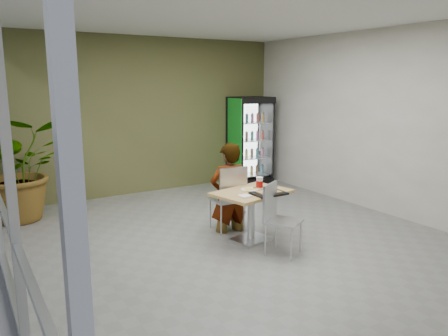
{
  "coord_description": "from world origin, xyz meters",
  "views": [
    {
      "loc": [
        -3.31,
        -5.04,
        2.3
      ],
      "look_at": [
        0.09,
        0.54,
        1.0
      ],
      "focal_mm": 35.0,
      "sensor_mm": 36.0,
      "label": 1
    }
  ],
  "objects_px": {
    "beverage_fridge": "(251,140)",
    "dining_table": "(251,206)",
    "seated_woman": "(229,197)",
    "cafeteria_tray": "(269,193)",
    "potted_plant": "(19,169)",
    "soda_cup": "(259,183)",
    "chair_far": "(230,194)",
    "chair_near": "(277,213)"
  },
  "relations": [
    {
      "from": "potted_plant",
      "to": "chair_near",
      "type": "bearing_deg",
      "value": -51.13
    },
    {
      "from": "cafeteria_tray",
      "to": "potted_plant",
      "type": "height_order",
      "value": "potted_plant"
    },
    {
      "from": "beverage_fridge",
      "to": "cafeteria_tray",
      "type": "bearing_deg",
      "value": -115.31
    },
    {
      "from": "cafeteria_tray",
      "to": "potted_plant",
      "type": "bearing_deg",
      "value": 132.13
    },
    {
      "from": "potted_plant",
      "to": "soda_cup",
      "type": "bearing_deg",
      "value": -44.4
    },
    {
      "from": "seated_woman",
      "to": "cafeteria_tray",
      "type": "relative_size",
      "value": 3.66
    },
    {
      "from": "chair_near",
      "to": "seated_woman",
      "type": "relative_size",
      "value": 0.57
    },
    {
      "from": "seated_woman",
      "to": "soda_cup",
      "type": "bearing_deg",
      "value": 116.0
    },
    {
      "from": "chair_near",
      "to": "potted_plant",
      "type": "relative_size",
      "value": 0.56
    },
    {
      "from": "chair_near",
      "to": "soda_cup",
      "type": "bearing_deg",
      "value": 47.28
    },
    {
      "from": "beverage_fridge",
      "to": "seated_woman",
      "type": "bearing_deg",
      "value": -124.66
    },
    {
      "from": "beverage_fridge",
      "to": "dining_table",
      "type": "bearing_deg",
      "value": -118.73
    },
    {
      "from": "seated_woman",
      "to": "soda_cup",
      "type": "xyz_separation_m",
      "value": [
        0.2,
        -0.53,
        0.29
      ]
    },
    {
      "from": "seated_woman",
      "to": "dining_table",
      "type": "bearing_deg",
      "value": 98.52
    },
    {
      "from": "chair_far",
      "to": "seated_woman",
      "type": "distance_m",
      "value": 0.09
    },
    {
      "from": "chair_far",
      "to": "cafeteria_tray",
      "type": "relative_size",
      "value": 2.25
    },
    {
      "from": "seated_woman",
      "to": "cafeteria_tray",
      "type": "distance_m",
      "value": 0.87
    },
    {
      "from": "dining_table",
      "to": "beverage_fridge",
      "type": "distance_m",
      "value": 3.85
    },
    {
      "from": "dining_table",
      "to": "seated_woman",
      "type": "xyz_separation_m",
      "value": [
        -0.04,
        0.57,
        0.01
      ]
    },
    {
      "from": "dining_table",
      "to": "cafeteria_tray",
      "type": "height_order",
      "value": "cafeteria_tray"
    },
    {
      "from": "dining_table",
      "to": "seated_woman",
      "type": "relative_size",
      "value": 0.71
    },
    {
      "from": "soda_cup",
      "to": "beverage_fridge",
      "type": "height_order",
      "value": "beverage_fridge"
    },
    {
      "from": "potted_plant",
      "to": "seated_woman",
      "type": "bearing_deg",
      "value": -40.61
    },
    {
      "from": "beverage_fridge",
      "to": "potted_plant",
      "type": "height_order",
      "value": "beverage_fridge"
    },
    {
      "from": "seated_woman",
      "to": "potted_plant",
      "type": "height_order",
      "value": "potted_plant"
    },
    {
      "from": "chair_far",
      "to": "beverage_fridge",
      "type": "relative_size",
      "value": 0.53
    },
    {
      "from": "seated_woman",
      "to": "potted_plant",
      "type": "xyz_separation_m",
      "value": [
        -2.68,
        2.29,
        0.32
      ]
    },
    {
      "from": "chair_near",
      "to": "chair_far",
      "type": "bearing_deg",
      "value": 64.43
    },
    {
      "from": "seated_woman",
      "to": "beverage_fridge",
      "type": "bearing_deg",
      "value": -125.69
    },
    {
      "from": "chair_near",
      "to": "potted_plant",
      "type": "xyz_separation_m",
      "value": [
        -2.75,
        3.41,
        0.3
      ]
    },
    {
      "from": "soda_cup",
      "to": "potted_plant",
      "type": "xyz_separation_m",
      "value": [
        -2.88,
        2.82,
        0.02
      ]
    },
    {
      "from": "chair_far",
      "to": "potted_plant",
      "type": "relative_size",
      "value": 0.6
    },
    {
      "from": "chair_near",
      "to": "beverage_fridge",
      "type": "xyz_separation_m",
      "value": [
        2.14,
        3.7,
        0.42
      ]
    },
    {
      "from": "dining_table",
      "to": "beverage_fridge",
      "type": "xyz_separation_m",
      "value": [
        2.17,
        3.15,
        0.44
      ]
    },
    {
      "from": "soda_cup",
      "to": "cafeteria_tray",
      "type": "distance_m",
      "value": 0.31
    },
    {
      "from": "cafeteria_tray",
      "to": "dining_table",
      "type": "bearing_deg",
      "value": 112.87
    },
    {
      "from": "seated_woman",
      "to": "potted_plant",
      "type": "bearing_deg",
      "value": -35.81
    },
    {
      "from": "chair_far",
      "to": "cafeteria_tray",
      "type": "height_order",
      "value": "chair_far"
    },
    {
      "from": "dining_table",
      "to": "cafeteria_tray",
      "type": "distance_m",
      "value": 0.36
    },
    {
      "from": "seated_woman",
      "to": "beverage_fridge",
      "type": "xyz_separation_m",
      "value": [
        2.21,
        2.59,
        0.43
      ]
    },
    {
      "from": "cafeteria_tray",
      "to": "chair_far",
      "type": "bearing_deg",
      "value": 101.44
    },
    {
      "from": "chair_near",
      "to": "seated_woman",
      "type": "distance_m",
      "value": 1.11
    }
  ]
}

